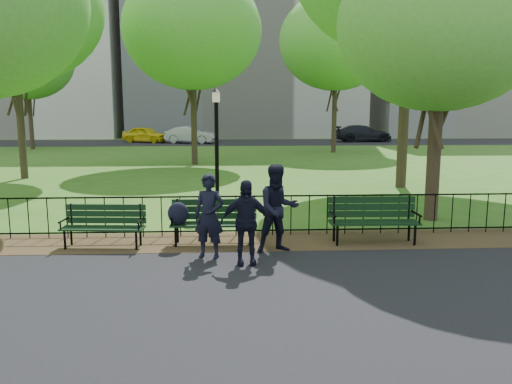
{
  "coord_description": "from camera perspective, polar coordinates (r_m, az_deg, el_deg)",
  "views": [
    {
      "loc": [
        0.05,
        -8.59,
        2.69
      ],
      "look_at": [
        0.61,
        1.5,
        1.05
      ],
      "focal_mm": 35.0,
      "sensor_mm": 36.0,
      "label": 1
    }
  ],
  "objects": [
    {
      "name": "sedan_dark",
      "position": [
        45.45,
        12.12,
        6.56
      ],
      "size": [
        5.08,
        2.14,
        1.46
      ],
      "primitive_type": "imported",
      "rotation": [
        0.0,
        0.0,
        1.59
      ],
      "color": "black",
      "rests_on": "far_street"
    },
    {
      "name": "park_bench_main",
      "position": [
        10.12,
        -6.69,
        -2.66
      ],
      "size": [
        1.79,
        0.57,
        0.99
      ],
      "rotation": [
        0.0,
        0.0,
        -0.02
      ],
      "color": "black",
      "rests_on": "ground"
    },
    {
      "name": "lamppost",
      "position": [
        14.05,
        -4.52,
        5.59
      ],
      "size": [
        0.3,
        0.3,
        3.32
      ],
      "color": "black",
      "rests_on": "ground"
    },
    {
      "name": "tree_far_c",
      "position": [
        25.88,
        -7.31,
        17.88
      ],
      "size": [
        6.84,
        6.84,
        9.53
      ],
      "color": "#2D2116",
      "rests_on": "ground"
    },
    {
      "name": "person_mid",
      "position": [
        9.53,
        2.53,
        -1.89
      ],
      "size": [
        0.89,
        0.58,
        1.69
      ],
      "primitive_type": "imported",
      "rotation": [
        0.0,
        0.0,
        0.19
      ],
      "color": "black",
      "rests_on": "asphalt_path"
    },
    {
      "name": "park_bench_left_a",
      "position": [
        10.4,
        -16.98,
        -3.21
      ],
      "size": [
        1.65,
        0.63,
        0.92
      ],
      "rotation": [
        0.0,
        0.0,
        -0.08
      ],
      "color": "black",
      "rests_on": "ground"
    },
    {
      "name": "iron_fence",
      "position": [
        10.81,
        -3.37,
        -2.5
      ],
      "size": [
        24.06,
        0.06,
        1.0
      ],
      "color": "black",
      "rests_on": "ground"
    },
    {
      "name": "park_bench_right_a",
      "position": [
        10.53,
        13.24,
        -2.56
      ],
      "size": [
        1.83,
        0.61,
        1.03
      ],
      "rotation": [
        0.0,
        0.0,
        -0.03
      ],
      "color": "black",
      "rests_on": "ground"
    },
    {
      "name": "tree_near_e",
      "position": [
        13.17,
        20.44,
        17.67
      ],
      "size": [
        4.92,
        4.92,
        6.85
      ],
      "color": "#2D2116",
      "rests_on": "ground"
    },
    {
      "name": "person_right",
      "position": [
        8.76,
        -1.23,
        -3.48
      ],
      "size": [
        0.9,
        0.41,
        1.51
      ],
      "primitive_type": "imported",
      "rotation": [
        0.0,
        0.0,
        0.05
      ],
      "color": "black",
      "rests_on": "asphalt_path"
    },
    {
      "name": "tree_far_e",
      "position": [
        33.73,
        9.14,
        16.63
      ],
      "size": [
        7.34,
        7.34,
        10.23
      ],
      "color": "#2D2116",
      "rests_on": "ground"
    },
    {
      "name": "far_street",
      "position": [
        43.67,
        -3.23,
        5.68
      ],
      "size": [
        70.0,
        9.0,
        0.01
      ],
      "primitive_type": "cube",
      "color": "black",
      "rests_on": "ground"
    },
    {
      "name": "tree_far_w",
      "position": [
        39.44,
        -24.76,
        13.55
      ],
      "size": [
        6.44,
        6.44,
        8.97
      ],
      "color": "#2D2116",
      "rests_on": "ground"
    },
    {
      "name": "ground",
      "position": [
        9.0,
        -3.37,
        -8.2
      ],
      "size": [
        120.0,
        120.0,
        0.0
      ],
      "primitive_type": "plane",
      "color": "#306A1B"
    },
    {
      "name": "taxi",
      "position": [
        44.34,
        -12.52,
        6.44
      ],
      "size": [
        4.37,
        3.16,
        1.38
      ],
      "primitive_type": "imported",
      "rotation": [
        0.0,
        0.0,
        1.15
      ],
      "color": "yellow",
      "rests_on": "far_street"
    },
    {
      "name": "person_left",
      "position": [
        9.18,
        -5.38,
        -2.76
      ],
      "size": [
        0.65,
        0.52,
        1.56
      ],
      "primitive_type": "imported",
      "rotation": [
        0.0,
        0.0,
        -0.29
      ],
      "color": "black",
      "rests_on": "asphalt_path"
    },
    {
      "name": "dirt_strip",
      "position": [
        10.44,
        -3.35,
        -5.66
      ],
      "size": [
        60.0,
        1.6,
        0.01
      ],
      "primitive_type": "cube",
      "color": "#342315",
      "rests_on": "ground"
    },
    {
      "name": "sedan_silver",
      "position": [
        42.46,
        -7.45,
        6.48
      ],
      "size": [
        4.54,
        2.7,
        1.41
      ],
      "primitive_type": "imported",
      "rotation": [
        0.0,
        0.0,
        1.27
      ],
      "color": "#9FA1A6",
      "rests_on": "far_street"
    },
    {
      "name": "apartment_west",
      "position": [
        61.6,
        -25.4,
        18.0
      ],
      "size": [
        22.0,
        15.0,
        26.0
      ],
      "primitive_type": "cube",
      "color": "silver",
      "rests_on": "ground"
    },
    {
      "name": "tree_mid_w",
      "position": [
        22.47,
        -26.13,
        18.58
      ],
      "size": [
        6.92,
        6.92,
        9.64
      ],
      "color": "#2D2116",
      "rests_on": "ground"
    },
    {
      "name": "asphalt_path",
      "position": [
        5.84,
        -3.48,
        -18.17
      ],
      "size": [
        60.0,
        9.2,
        0.01
      ],
      "primitive_type": "cube",
      "color": "black",
      "rests_on": "ground"
    },
    {
      "name": "apartment_east",
      "position": [
        62.95,
        22.26,
        17.07
      ],
      "size": [
        20.0,
        15.0,
        24.0
      ],
      "primitive_type": "cube",
      "color": "silver",
      "rests_on": "ground"
    }
  ]
}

